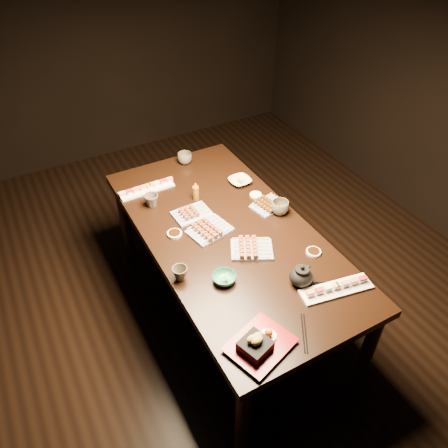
{
  "coord_description": "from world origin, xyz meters",
  "views": [
    {
      "loc": [
        -0.91,
        -1.61,
        2.41
      ],
      "look_at": [
        0.02,
        0.09,
        0.77
      ],
      "focal_mm": 35.0,
      "sensor_mm": 36.0,
      "label": 1
    }
  ],
  "objects": [
    {
      "name": "yakitori_plate_center",
      "position": [
        -0.08,
        0.09,
        0.78
      ],
      "size": [
        0.26,
        0.21,
        0.06
      ],
      "primitive_type": null,
      "rotation": [
        0.0,
        0.0,
        0.21
      ],
      "color": "#828EB6",
      "rests_on": "dining_table"
    },
    {
      "name": "sauce_dish_se",
      "position": [
        0.34,
        -0.34,
        0.76
      ],
      "size": [
        0.09,
        0.09,
        0.01
      ],
      "primitive_type": "cylinder",
      "rotation": [
        0.0,
        0.0,
        0.11
      ],
      "color": "white",
      "rests_on": "dining_table"
    },
    {
      "name": "edamame_bowl_cream",
      "position": [
        0.32,
        0.43,
        0.77
      ],
      "size": [
        0.15,
        0.15,
        0.03
      ],
      "primitive_type": "imported",
      "rotation": [
        0.0,
        0.0,
        0.05
      ],
      "color": "beige",
      "rests_on": "dining_table"
    },
    {
      "name": "sushi_platter_near",
      "position": [
        0.27,
        -0.61,
        0.77
      ],
      "size": [
        0.39,
        0.17,
        0.05
      ],
      "primitive_type": null,
      "rotation": [
        0.0,
        0.0,
        -0.18
      ],
      "color": "white",
      "rests_on": "dining_table"
    },
    {
      "name": "sauce_dish_west",
      "position": [
        -0.26,
        0.16,
        0.76
      ],
      "size": [
        0.09,
        0.09,
        0.02
      ],
      "primitive_type": "cylinder",
      "rotation": [
        0.0,
        0.0,
        0.0
      ],
      "color": "white",
      "rests_on": "dining_table"
    },
    {
      "name": "tsukune_plate",
      "position": [
        0.35,
        0.12,
        0.78
      ],
      "size": [
        0.23,
        0.18,
        0.05
      ],
      "primitive_type": null,
      "rotation": [
        0.0,
        0.0,
        0.21
      ],
      "color": "#828EB6",
      "rests_on": "dining_table"
    },
    {
      "name": "teacup_far_left",
      "position": [
        -0.28,
        0.48,
        0.79
      ],
      "size": [
        0.09,
        0.09,
        0.08
      ],
      "primitive_type": "imported",
      "rotation": [
        0.0,
        0.0,
        0.0
      ],
      "color": "#4D463B",
      "rests_on": "dining_table"
    },
    {
      "name": "teacup_mid_right",
      "position": [
        0.38,
        0.04,
        0.79
      ],
      "size": [
        0.13,
        0.13,
        0.08
      ],
      "primitive_type": "imported",
      "rotation": [
        0.0,
        0.0,
        0.29
      ],
      "color": "#4D463B",
      "rests_on": "dining_table"
    },
    {
      "name": "chopsticks_near",
      "position": [
        -0.02,
        -0.74,
        0.75
      ],
      "size": [
        0.13,
        0.19,
        0.01
      ],
      "primitive_type": null,
      "rotation": [
        0.0,
        0.0,
        1.01
      ],
      "color": "black",
      "rests_on": "dining_table"
    },
    {
      "name": "yakitori_plate_left",
      "position": [
        -0.1,
        0.28,
        0.78
      ],
      "size": [
        0.23,
        0.17,
        0.06
      ],
      "primitive_type": null,
      "rotation": [
        0.0,
        0.0,
        0.04
      ],
      "color": "#828EB6",
      "rests_on": "dining_table"
    },
    {
      "name": "condiment_bottle",
      "position": [
        -0.01,
        0.41,
        0.81
      ],
      "size": [
        0.04,
        0.04,
        0.12
      ],
      "primitive_type": "cylinder",
      "rotation": [
        0.0,
        0.0,
        -0.05
      ],
      "color": "brown",
      "rests_on": "dining_table"
    },
    {
      "name": "yakitori_plate_right",
      "position": [
        0.05,
        -0.16,
        0.78
      ],
      "size": [
        0.28,
        0.25,
        0.06
      ],
      "primitive_type": null,
      "rotation": [
        0.0,
        0.0,
        -0.48
      ],
      "color": "#828EB6",
      "rests_on": "dining_table"
    },
    {
      "name": "teacup_near_left",
      "position": [
        -0.37,
        -0.16,
        0.79
      ],
      "size": [
        0.1,
        0.1,
        0.07
      ],
      "primitive_type": "imported",
      "rotation": [
        0.0,
        0.0,
        0.3
      ],
      "color": "#4D463B",
      "rests_on": "dining_table"
    },
    {
      "name": "ground",
      "position": [
        0.0,
        0.0,
        0.0
      ],
      "size": [
        5.0,
        5.0,
        0.0
      ],
      "primitive_type": "plane",
      "color": "black",
      "rests_on": "ground"
    },
    {
      "name": "sauce_dish_east",
      "position": [
        0.34,
        0.26,
        0.76
      ],
      "size": [
        0.09,
        0.09,
        0.01
      ],
      "primitive_type": "cylinder",
      "rotation": [
        0.0,
        0.0,
        0.2
      ],
      "color": "white",
      "rests_on": "dining_table"
    },
    {
      "name": "sauce_dish_nw",
      "position": [
        -0.23,
        0.65,
        0.76
      ],
      "size": [
        0.08,
        0.08,
        0.01
      ],
      "primitive_type": "cylinder",
      "rotation": [
        0.0,
        0.0,
        0.02
      ],
      "color": "white",
      "rests_on": "dining_table"
    },
    {
      "name": "teacup_far_right",
      "position": [
        0.11,
        0.83,
        0.79
      ],
      "size": [
        0.13,
        0.13,
        0.08
      ],
      "primitive_type": "imported",
      "rotation": [
        0.0,
        0.0,
        -0.36
      ],
      "color": "#4D463B",
      "rests_on": "dining_table"
    },
    {
      "name": "teapot",
      "position": [
        0.15,
        -0.48,
        0.81
      ],
      "size": [
        0.18,
        0.18,
        0.12
      ],
      "primitive_type": null,
      "rotation": [
        0.0,
        0.0,
        0.37
      ],
      "color": "black",
      "rests_on": "dining_table"
    },
    {
      "name": "dining_table",
      "position": [
        0.02,
        0.04,
        0.38
      ],
      "size": [
        0.92,
        1.81,
        0.75
      ],
      "primitive_type": "cube",
      "rotation": [
        0.0,
        0.0,
        0.01
      ],
      "color": "black",
      "rests_on": "ground"
    },
    {
      "name": "tempura_tray",
      "position": [
        -0.24,
        -0.71,
        0.8
      ],
      "size": [
        0.33,
        0.3,
        0.1
      ],
      "primitive_type": null,
      "rotation": [
        0.0,
        0.0,
        0.32
      ],
      "color": "black",
      "rests_on": "dining_table"
    },
    {
      "name": "chopsticks_se",
      "position": [
        0.29,
        -0.57,
        0.75
      ],
      "size": [
        0.22,
        0.14,
        0.01
      ],
      "primitive_type": null,
      "rotation": [
        0.0,
        0.0,
        -0.55
      ],
      "color": "black",
      "rests_on": "dining_table"
    },
    {
      "name": "sushi_platter_far",
      "position": [
        -0.25,
        0.65,
        0.77
      ],
      "size": [
        0.36,
        0.1,
        0.04
      ],
      "primitive_type": null,
      "rotation": [
        0.0,
        0.0,
        3.16
      ],
      "color": "white",
      "rests_on": "dining_table"
    },
    {
      "name": "edamame_bowl_green",
      "position": [
        -0.19,
        -0.29,
        0.77
      ],
      "size": [
        0.14,
        0.14,
        0.04
      ],
      "primitive_type": "imported",
      "rotation": [
        0.0,
        0.0,
        -0.11
      ],
      "color": "#27795B",
      "rests_on": "dining_table"
    }
  ]
}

